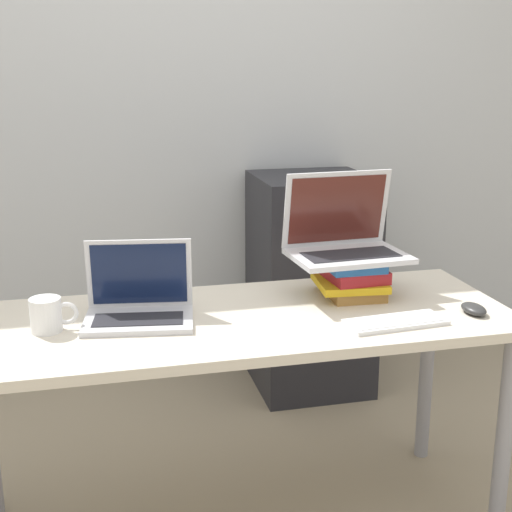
# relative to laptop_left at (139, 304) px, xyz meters

# --- Properties ---
(wall_back) EXTENTS (8.00, 0.05, 2.70)m
(wall_back) POSITION_rel_laptop_left_xyz_m (0.28, 1.20, 0.59)
(wall_back) COLOR silver
(wall_back) RESTS_ON ground_plane
(desk) EXTENTS (1.64, 0.63, 0.71)m
(desk) POSITION_rel_laptop_left_xyz_m (0.28, -0.04, -0.13)
(desk) COLOR beige
(desk) RESTS_ON ground_plane
(laptop_left) EXTENTS (0.34, 0.26, 0.23)m
(laptop_left) POSITION_rel_laptop_left_xyz_m (0.00, 0.00, 0.00)
(laptop_left) COLOR silver
(laptop_left) RESTS_ON desk
(book_stack) EXTENTS (0.23, 0.24, 0.12)m
(book_stack) POSITION_rel_laptop_left_xyz_m (0.68, 0.08, 0.02)
(book_stack) COLOR olive
(book_stack) RESTS_ON desk
(laptop_on_books) EXTENTS (0.37, 0.28, 0.26)m
(laptop_on_books) POSITION_rel_laptop_left_xyz_m (0.66, 0.10, 0.13)
(laptop_on_books) COLOR silver
(laptop_on_books) RESTS_ON book_stack
(wireless_keyboard) EXTENTS (0.30, 0.14, 0.01)m
(wireless_keyboard) POSITION_rel_laptop_left_xyz_m (0.71, -0.21, -0.04)
(wireless_keyboard) COLOR white
(wireless_keyboard) RESTS_ON desk
(mouse) EXTENTS (0.06, 0.10, 0.03)m
(mouse) POSITION_rel_laptop_left_xyz_m (0.97, -0.18, -0.03)
(mouse) COLOR #2D2D2D
(mouse) RESTS_ON desk
(mug) EXTENTS (0.13, 0.09, 0.10)m
(mug) POSITION_rel_laptop_left_xyz_m (-0.25, -0.03, 0.00)
(mug) COLOR white
(mug) RESTS_ON desk
(mini_fridge) EXTENTS (0.49, 0.49, 0.97)m
(mini_fridge) POSITION_rel_laptop_left_xyz_m (0.82, 0.91, -0.27)
(mini_fridge) COLOR #232328
(mini_fridge) RESTS_ON ground_plane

